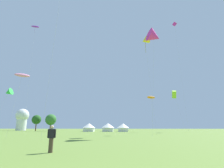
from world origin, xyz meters
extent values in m
cylinder|color=#B2B2B7|center=(-6.97, 18.34, 13.45)|extent=(1.00, 0.81, 26.89)
ellipsoid|color=orange|center=(11.84, 58.82, 11.68)|extent=(3.67, 3.13, 1.05)
cylinder|color=#B2B2B7|center=(11.88, 58.48, 5.84)|extent=(0.11, 0.70, 11.68)
cube|color=#E02DA3|center=(20.31, 53.21, 36.33)|extent=(1.52, 0.80, 1.66)
cylinder|color=#B2B2B7|center=(20.51, 51.97, 18.17)|extent=(0.42, 2.50, 36.33)
cone|color=yellow|center=(7.77, 36.95, 22.14)|extent=(2.57, 2.25, 2.37)
cylinder|color=#A79518|center=(7.77, 36.95, 20.31)|extent=(0.06, 0.06, 2.70)
cylinder|color=#B2B2B7|center=(8.44, 36.37, 11.07)|extent=(1.36, 1.20, 22.14)
ellipsoid|color=pink|center=(-15.38, 25.68, 10.48)|extent=(2.66, 2.24, 0.91)
cylinder|color=#B2B2B7|center=(-15.58, 24.83, 5.24)|extent=(0.41, 1.71, 10.48)
cone|color=green|center=(-20.04, 29.45, 8.21)|extent=(1.62, 1.43, 1.73)
ellipsoid|color=purple|center=(-27.44, 49.64, 35.06)|extent=(2.85, 1.84, 0.93)
cylinder|color=#63238B|center=(-27.44, 49.64, 33.55)|extent=(0.06, 0.06, 2.02)
cylinder|color=#B2B2B7|center=(-26.80, 48.47, 17.53)|extent=(1.29, 2.36, 35.06)
cone|color=#E02DA3|center=(9.05, 32.03, 20.52)|extent=(4.06, 3.82, 3.63)
cylinder|color=#B2B2B7|center=(8.27, 31.76, 10.26)|extent=(1.59, 0.55, 20.53)
cube|color=#99DB2D|center=(19.82, 59.05, 12.67)|extent=(1.48, 2.41, 2.77)
cylinder|color=#B2B2B7|center=(21.02, 58.35, 6.34)|extent=(2.41, 1.42, 12.68)
cylinder|color=#473828|center=(-2.48, 8.59, 0.45)|extent=(0.28, 0.28, 0.90)
cube|color=black|center=(-2.48, 8.59, 1.20)|extent=(0.38, 0.25, 0.60)
sphere|color=beige|center=(-2.48, 8.59, 1.62)|extent=(0.22, 0.22, 0.22)
cylinder|color=black|center=(-2.72, 8.59, 1.20)|extent=(0.09, 0.09, 0.55)
cylinder|color=black|center=(-2.24, 8.59, 1.20)|extent=(0.09, 0.09, 0.55)
cube|color=white|center=(-10.90, 65.53, 0.71)|extent=(3.78, 3.78, 1.42)
cone|color=white|center=(-10.90, 65.53, 2.24)|extent=(4.72, 4.72, 1.65)
cube|color=white|center=(-3.70, 65.53, 0.72)|extent=(3.83, 3.83, 1.44)
cone|color=white|center=(-3.70, 65.53, 2.27)|extent=(4.79, 4.79, 1.68)
cube|color=white|center=(1.98, 65.53, 0.68)|extent=(3.65, 3.65, 1.37)
cone|color=white|center=(1.98, 65.53, 2.17)|extent=(4.56, 4.56, 1.60)
cylinder|color=white|center=(-49.17, 85.68, 3.00)|extent=(4.80, 4.80, 6.00)
sphere|color=white|center=(-49.17, 85.68, 7.60)|extent=(6.40, 6.40, 6.40)
cylinder|color=brown|center=(-36.98, 76.38, 1.77)|extent=(0.44, 0.44, 3.54)
sphere|color=#23561E|center=(-36.98, 76.38, 4.97)|extent=(4.08, 4.08, 4.08)
cylinder|color=brown|center=(-29.90, 75.21, 1.61)|extent=(0.44, 0.44, 3.21)
sphere|color=#33702D|center=(-29.90, 75.21, 4.88)|extent=(4.75, 4.75, 4.75)
camera|label=1|loc=(2.30, -3.42, 1.60)|focal=28.76mm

